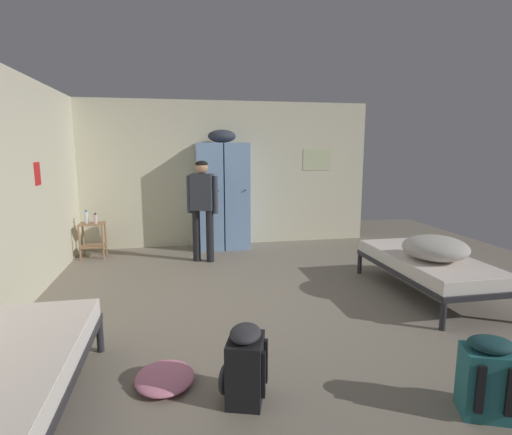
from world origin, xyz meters
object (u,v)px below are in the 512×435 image
Objects in this scene: locker_bank at (223,194)px; lotion_bottle at (96,219)px; water_bottle at (86,217)px; shelf_unit at (93,237)px; backpack_teal at (487,378)px; backpack_black at (244,365)px; bedding_heap at (435,248)px; person_traveler at (202,201)px; clothes_pile_pink at (165,378)px; bed_right at (427,264)px.

lotion_bottle is (-2.08, -0.30, -0.32)m from locker_bank.
locker_bank is 2.26m from water_bottle.
shelf_unit is 1.04× the size of backpack_teal.
backpack_black is at bearing -67.36° from lotion_bottle.
shelf_unit is 0.33m from water_bottle.
locker_bank is at bearing 6.85° from shelf_unit.
backpack_teal is at bearing -53.61° from water_bottle.
water_bottle is 4.61m from backpack_black.
bedding_heap reaches higher than backpack_teal.
person_traveler reaches higher than clothes_pile_pink.
backpack_black is (-2.50, -1.64, -0.12)m from bed_right.
person_traveler reaches higher than backpack_teal.
bedding_heap is 5.13m from water_bottle.
lotion_bottle reaches higher than bed_right.
clothes_pile_pink is at bearing -98.75° from person_traveler.
shelf_unit is (-2.15, -0.26, -0.62)m from locker_bank.
bed_right is 11.19× the size of lotion_bottle.
backpack_black is 1.08× the size of clothes_pile_pink.
bed_right is at bearing -52.41° from locker_bank.
lotion_bottle is at bearing 112.64° from backpack_black.
locker_bank is 2.25m from shelf_unit.
lotion_bottle is 4.04m from clothes_pile_pink.
water_bottle is (-4.37, 2.55, 0.29)m from bed_right.
backpack_black is (0.05, -3.62, -0.69)m from person_traveler.
lotion_bottle is at bearing 162.93° from person_traveler.
locker_bank reaches higher than backpack_black.
lotion_bottle is at bearing 125.52° from backpack_teal.
clothes_pile_pink is at bearing -73.07° from lotion_bottle.
locker_bank reaches higher than water_bottle.
person_traveler is at bearing 139.27° from bedding_heap.
shelf_unit is 5.71m from backpack_teal.
backpack_black is at bearing -65.92° from water_bottle.
bedding_heap is 1.46× the size of clothes_pile_pink.
bedding_heap is 3.47× the size of water_bottle.
bed_right is at bearing -30.53° from shelf_unit.
locker_bank is 2.80× the size of bedding_heap.
locker_bank is 3.63× the size of shelf_unit.
locker_bank reaches higher than person_traveler.
bedding_heap is at bearing -100.52° from bed_right.
bedding_heap is at bearing 64.34° from backpack_teal.
backpack_teal is 1.62m from backpack_black.
person_traveler reaches higher than backpack_black.
backpack_black is at bearing -89.21° from person_traveler.
bed_right is 3.28m from person_traveler.
bed_right is (4.29, -2.53, 0.04)m from shelf_unit.
water_bottle is 5.79m from backpack_teal.
shelf_unit is 1.92m from person_traveler.
backpack_black reaches higher than bed_right.
bedding_heap is 3.34m from person_traveler.
lotion_bottle is (-1.67, 0.51, -0.30)m from person_traveler.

